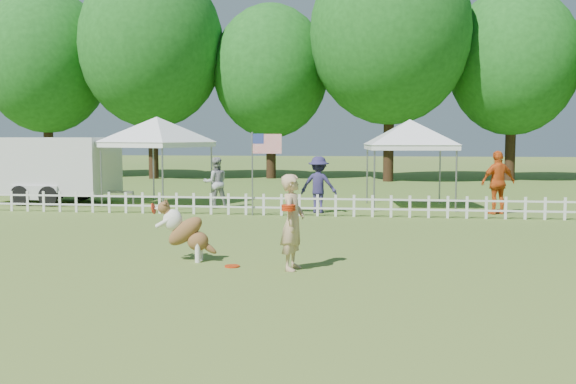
{
  "coord_description": "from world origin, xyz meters",
  "views": [
    {
      "loc": [
        2.24,
        -10.47,
        2.2
      ],
      "look_at": [
        0.59,
        2.0,
        1.1
      ],
      "focal_mm": 40.0,
      "sensor_mm": 36.0,
      "label": 1
    }
  ],
  "objects_px": {
    "dog": "(186,231)",
    "handler": "(293,222)",
    "cargo_trailer": "(52,169)",
    "spectator_a": "(216,183)",
    "frisbee_on_turf": "(232,266)",
    "spectator_c": "(498,182)",
    "canopy_tent_left": "(158,162)",
    "spectator_b": "(319,185)",
    "flag_pole": "(252,174)",
    "canopy_tent_right": "(409,165)"
  },
  "relations": [
    {
      "from": "dog",
      "to": "handler",
      "type": "bearing_deg",
      "value": -15.41
    },
    {
      "from": "cargo_trailer",
      "to": "spectator_a",
      "type": "distance_m",
      "value": 5.77
    },
    {
      "from": "frisbee_on_turf",
      "to": "spectator_c",
      "type": "distance_m",
      "value": 10.08
    },
    {
      "from": "frisbee_on_turf",
      "to": "canopy_tent_left",
      "type": "xyz_separation_m",
      "value": [
        -4.45,
        9.21,
        1.36
      ]
    },
    {
      "from": "handler",
      "to": "frisbee_on_turf",
      "type": "relative_size",
      "value": 6.16
    },
    {
      "from": "frisbee_on_turf",
      "to": "canopy_tent_left",
      "type": "bearing_deg",
      "value": 115.8
    },
    {
      "from": "dog",
      "to": "canopy_tent_left",
      "type": "xyz_separation_m",
      "value": [
        -3.55,
        8.83,
        0.84
      ]
    },
    {
      "from": "frisbee_on_turf",
      "to": "cargo_trailer",
      "type": "bearing_deg",
      "value": 130.72
    },
    {
      "from": "spectator_b",
      "to": "canopy_tent_left",
      "type": "bearing_deg",
      "value": -7.69
    },
    {
      "from": "dog",
      "to": "flag_pole",
      "type": "xyz_separation_m",
      "value": [
        -0.06,
        6.58,
        0.62
      ]
    },
    {
      "from": "flag_pole",
      "to": "spectator_c",
      "type": "xyz_separation_m",
      "value": [
        6.8,
        1.21,
        -0.26
      ]
    },
    {
      "from": "frisbee_on_turf",
      "to": "spectator_a",
      "type": "relative_size",
      "value": 0.16
    },
    {
      "from": "canopy_tent_left",
      "to": "spectator_b",
      "type": "relative_size",
      "value": 1.69
    },
    {
      "from": "flag_pole",
      "to": "spectator_c",
      "type": "height_order",
      "value": "flag_pole"
    },
    {
      "from": "spectator_c",
      "to": "dog",
      "type": "bearing_deg",
      "value": 24.5
    },
    {
      "from": "dog",
      "to": "spectator_c",
      "type": "relative_size",
      "value": 0.6
    },
    {
      "from": "canopy_tent_left",
      "to": "spectator_a",
      "type": "height_order",
      "value": "canopy_tent_left"
    },
    {
      "from": "spectator_c",
      "to": "cargo_trailer",
      "type": "bearing_deg",
      "value": -29.83
    },
    {
      "from": "handler",
      "to": "cargo_trailer",
      "type": "distance_m",
      "value": 13.23
    },
    {
      "from": "handler",
      "to": "spectator_c",
      "type": "height_order",
      "value": "spectator_c"
    },
    {
      "from": "frisbee_on_turf",
      "to": "flag_pole",
      "type": "distance_m",
      "value": 7.12
    },
    {
      "from": "canopy_tent_right",
      "to": "spectator_b",
      "type": "bearing_deg",
      "value": -151.91
    },
    {
      "from": "cargo_trailer",
      "to": "spectator_c",
      "type": "height_order",
      "value": "cargo_trailer"
    },
    {
      "from": "cargo_trailer",
      "to": "flag_pole",
      "type": "height_order",
      "value": "flag_pole"
    },
    {
      "from": "frisbee_on_turf",
      "to": "canopy_tent_left",
      "type": "height_order",
      "value": "canopy_tent_left"
    },
    {
      "from": "spectator_b",
      "to": "spectator_c",
      "type": "height_order",
      "value": "spectator_c"
    },
    {
      "from": "canopy_tent_right",
      "to": "flag_pole",
      "type": "height_order",
      "value": "canopy_tent_right"
    },
    {
      "from": "dog",
      "to": "cargo_trailer",
      "type": "xyz_separation_m",
      "value": [
        -7.22,
        9.06,
        0.57
      ]
    },
    {
      "from": "spectator_b",
      "to": "canopy_tent_right",
      "type": "bearing_deg",
      "value": -139.23
    },
    {
      "from": "flag_pole",
      "to": "canopy_tent_left",
      "type": "bearing_deg",
      "value": 152.66
    },
    {
      "from": "frisbee_on_turf",
      "to": "spectator_c",
      "type": "xyz_separation_m",
      "value": [
        5.84,
        8.17,
        0.88
      ]
    },
    {
      "from": "handler",
      "to": "flag_pole",
      "type": "xyz_separation_m",
      "value": [
        -2.0,
        7.05,
        0.37
      ]
    },
    {
      "from": "dog",
      "to": "spectator_b",
      "type": "height_order",
      "value": "spectator_b"
    },
    {
      "from": "cargo_trailer",
      "to": "spectator_c",
      "type": "xyz_separation_m",
      "value": [
        13.97,
        -1.27,
        -0.21
      ]
    },
    {
      "from": "canopy_tent_right",
      "to": "spectator_a",
      "type": "distance_m",
      "value": 5.97
    },
    {
      "from": "dog",
      "to": "canopy_tent_right",
      "type": "relative_size",
      "value": 0.4
    },
    {
      "from": "handler",
      "to": "spectator_a",
      "type": "xyz_separation_m",
      "value": [
        -3.46,
        8.72,
        -0.01
      ]
    },
    {
      "from": "spectator_b",
      "to": "flag_pole",
      "type": "bearing_deg",
      "value": 32.85
    },
    {
      "from": "handler",
      "to": "dog",
      "type": "distance_m",
      "value": 2.02
    },
    {
      "from": "canopy_tent_left",
      "to": "spectator_c",
      "type": "xyz_separation_m",
      "value": [
        10.29,
        -1.04,
        -0.48
      ]
    },
    {
      "from": "dog",
      "to": "spectator_c",
      "type": "bearing_deg",
      "value": 47.26
    },
    {
      "from": "canopy_tent_left",
      "to": "spectator_c",
      "type": "relative_size",
      "value": 1.53
    },
    {
      "from": "handler",
      "to": "spectator_a",
      "type": "height_order",
      "value": "handler"
    },
    {
      "from": "dog",
      "to": "spectator_a",
      "type": "xyz_separation_m",
      "value": [
        -1.52,
        8.26,
        0.25
      ]
    },
    {
      "from": "canopy_tent_left",
      "to": "spectator_c",
      "type": "bearing_deg",
      "value": 15.59
    },
    {
      "from": "spectator_c",
      "to": "spectator_b",
      "type": "bearing_deg",
      "value": -20.54
    },
    {
      "from": "dog",
      "to": "frisbee_on_turf",
      "type": "xyz_separation_m",
      "value": [
        0.9,
        -0.38,
        -0.52
      ]
    },
    {
      "from": "canopy_tent_left",
      "to": "flag_pole",
      "type": "xyz_separation_m",
      "value": [
        3.49,
        -2.24,
        -0.22
      ]
    },
    {
      "from": "dog",
      "to": "canopy_tent_right",
      "type": "xyz_separation_m",
      "value": [
        4.35,
        9.19,
        0.79
      ]
    },
    {
      "from": "handler",
      "to": "canopy_tent_left",
      "type": "xyz_separation_m",
      "value": [
        -5.49,
        9.3,
        0.58
      ]
    }
  ]
}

